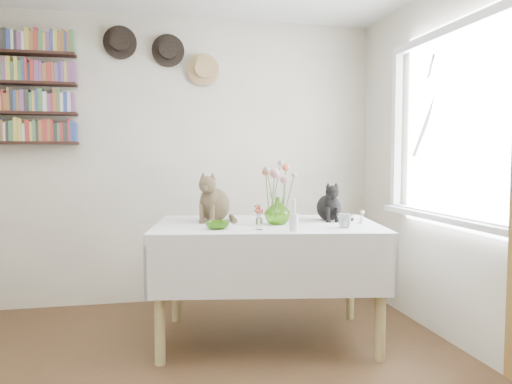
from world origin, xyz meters
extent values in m
cube|color=#F0E9CB|center=(0.00, 2.27, 1.25)|extent=(4.04, 0.04, 2.54)
cube|color=white|center=(1.97, 0.80, 1.50)|extent=(0.01, 1.40, 1.20)
cube|color=white|center=(1.97, 0.80, 2.13)|extent=(0.06, 1.52, 0.06)
cube|color=white|center=(1.97, 0.80, 0.87)|extent=(0.06, 1.52, 0.06)
cube|color=white|center=(1.97, 1.53, 1.50)|extent=(0.06, 0.06, 1.20)
cube|color=white|center=(1.94, 0.80, 0.87)|extent=(0.12, 1.50, 0.04)
cube|color=white|center=(0.77, 1.14, 0.79)|extent=(1.68, 1.23, 0.07)
cylinder|color=tan|center=(0.02, 0.85, 0.38)|extent=(0.07, 0.07, 0.76)
cylinder|color=tan|center=(1.38, 0.61, 0.38)|extent=(0.07, 0.07, 0.76)
cylinder|color=tan|center=(0.17, 1.66, 0.38)|extent=(0.07, 0.07, 0.76)
cylinder|color=tan|center=(1.52, 1.43, 0.38)|extent=(0.07, 0.07, 0.76)
imported|color=#88D138|center=(0.83, 1.07, 0.92)|extent=(0.19, 0.19, 0.19)
imported|color=#88D138|center=(0.40, 0.93, 0.85)|extent=(0.21, 0.21, 0.05)
imported|color=white|center=(1.22, 0.82, 0.87)|extent=(0.12, 0.12, 0.09)
cylinder|color=white|center=(0.85, 0.74, 0.88)|extent=(0.06, 0.06, 0.11)
cylinder|color=white|center=(0.85, 0.74, 0.98)|extent=(0.02, 0.02, 0.09)
cylinder|color=white|center=(0.66, 0.86, 0.86)|extent=(0.04, 0.04, 0.07)
cone|color=white|center=(1.42, 0.98, 0.86)|extent=(0.05, 0.05, 0.07)
sphere|color=beige|center=(1.42, 0.98, 0.90)|extent=(0.03, 0.03, 0.03)
cylinder|color=#4C7233|center=(0.80, 1.08, 1.02)|extent=(0.01, 0.01, 0.30)
sphere|color=#CF8997|center=(0.80, 1.08, 1.17)|extent=(0.07, 0.07, 0.07)
cylinder|color=#4C7233|center=(0.87, 1.05, 1.00)|extent=(0.01, 0.01, 0.26)
sphere|color=#CF8997|center=(0.87, 1.05, 1.13)|extent=(0.06, 0.06, 0.06)
cylinder|color=#4C7233|center=(0.89, 1.10, 1.04)|extent=(0.01, 0.01, 0.34)
sphere|color=#D96E3E|center=(0.89, 1.10, 1.21)|extent=(0.06, 0.06, 0.06)
cylinder|color=#4C7233|center=(0.77, 1.11, 1.03)|extent=(0.01, 0.01, 0.31)
sphere|color=#D96E3E|center=(0.77, 1.11, 1.18)|extent=(0.05, 0.05, 0.05)
cylinder|color=#4C7233|center=(0.83, 1.12, 1.06)|extent=(0.01, 0.01, 0.37)
sphere|color=#999E93|center=(0.83, 1.12, 1.24)|extent=(0.04, 0.04, 0.04)
cylinder|color=#4C7233|center=(0.78, 1.04, 1.04)|extent=(0.01, 0.01, 0.33)
sphere|color=#999E93|center=(0.78, 1.04, 1.20)|extent=(0.04, 0.04, 0.04)
cylinder|color=#4C7233|center=(0.90, 1.03, 1.02)|extent=(0.01, 0.01, 0.29)
sphere|color=#999E93|center=(0.90, 1.03, 1.16)|extent=(0.04, 0.04, 0.04)
cube|color=black|center=(-1.10, 2.16, 1.40)|extent=(1.00, 0.16, 0.02)
cube|color=black|center=(-1.10, 2.16, 1.64)|extent=(1.00, 0.16, 0.02)
cube|color=black|center=(-1.10, 2.16, 1.88)|extent=(1.00, 0.16, 0.02)
cube|color=black|center=(-1.10, 2.16, 2.12)|extent=(1.00, 0.16, 0.02)
cylinder|color=black|center=(-0.25, 2.21, 2.25)|extent=(0.28, 0.02, 0.28)
cylinder|color=black|center=(-0.25, 2.17, 2.25)|extent=(0.16, 0.08, 0.16)
cylinder|color=black|center=(0.15, 2.21, 2.20)|extent=(0.28, 0.02, 0.28)
cylinder|color=black|center=(0.15, 2.17, 2.20)|extent=(0.16, 0.08, 0.16)
cylinder|color=tan|center=(0.45, 2.21, 2.05)|extent=(0.28, 0.02, 0.28)
cylinder|color=tan|center=(0.45, 2.17, 2.05)|extent=(0.16, 0.08, 0.16)
camera|label=1|loc=(-0.03, -2.22, 1.28)|focal=35.00mm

